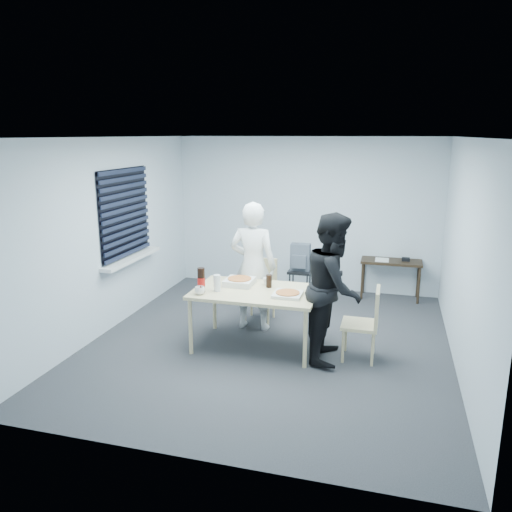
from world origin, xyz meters
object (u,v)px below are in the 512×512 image
(chair_far, at_px, (261,285))
(chair_right, at_px, (367,319))
(soda_bottle, at_px, (201,280))
(dining_table, at_px, (256,295))
(backpack, at_px, (300,258))
(person_black, at_px, (334,287))
(mug_a, at_px, (200,291))
(side_table, at_px, (391,265))
(mug_b, at_px, (267,282))
(person_white, at_px, (253,266))
(stool, at_px, (300,277))

(chair_far, height_order, chair_right, same)
(soda_bottle, bearing_deg, dining_table, 20.88)
(backpack, xyz_separation_m, soda_bottle, (-0.83, -2.18, 0.18))
(chair_right, bearing_deg, person_black, -173.24)
(chair_far, bearing_deg, chair_right, -32.23)
(mug_a, bearing_deg, dining_table, 28.92)
(mug_a, distance_m, soda_bottle, 0.14)
(mug_a, xyz_separation_m, soda_bottle, (-0.02, 0.10, 0.10))
(chair_right, distance_m, side_table, 2.46)
(side_table, distance_m, mug_a, 3.56)
(mug_b, bearing_deg, person_black, -19.25)
(chair_right, height_order, side_table, chair_right)
(person_white, height_order, side_table, person_white)
(soda_bottle, bearing_deg, backpack, 69.24)
(dining_table, height_order, mug_b, mug_b)
(mug_b, bearing_deg, backpack, 85.76)
(person_white, bearing_deg, chair_right, 158.75)
(mug_b, bearing_deg, stool, 85.79)
(person_white, bearing_deg, mug_a, 66.72)
(chair_far, bearing_deg, dining_table, -79.17)
(chair_right, height_order, mug_a, chair_right)
(chair_far, xyz_separation_m, soda_bottle, (-0.44, -1.21, 0.38))
(side_table, relative_size, stool, 1.91)
(chair_far, relative_size, soda_bottle, 2.93)
(person_white, bearing_deg, chair_far, -92.85)
(chair_right, bearing_deg, stool, 120.73)
(dining_table, xyz_separation_m, soda_bottle, (-0.63, -0.24, 0.21))
(mug_b, bearing_deg, dining_table, -106.93)
(chair_far, bearing_deg, mug_b, -69.93)
(chair_far, distance_m, soda_bottle, 1.34)
(backpack, bearing_deg, side_table, 25.76)
(backpack, bearing_deg, stool, 96.49)
(person_white, distance_m, stool, 1.50)
(chair_far, relative_size, person_black, 0.50)
(person_black, xyz_separation_m, soda_bottle, (-1.59, -0.18, 0.01))
(side_table, bearing_deg, mug_b, -125.12)
(person_black, xyz_separation_m, stool, (-0.77, 2.02, -0.49))
(person_white, bearing_deg, mug_b, 128.79)
(stool, height_order, mug_b, mug_b)
(backpack, height_order, mug_a, backpack)
(chair_far, relative_size, stool, 1.77)
(dining_table, bearing_deg, person_black, -3.49)
(chair_far, relative_size, person_white, 0.50)
(chair_right, distance_m, soda_bottle, 2.05)
(person_white, xyz_separation_m, side_table, (1.82, 1.84, -0.32))
(chair_far, distance_m, person_black, 1.59)
(side_table, bearing_deg, chair_far, -140.83)
(soda_bottle, bearing_deg, chair_right, 6.49)
(chair_far, relative_size, chair_right, 1.00)
(side_table, height_order, backpack, backpack)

